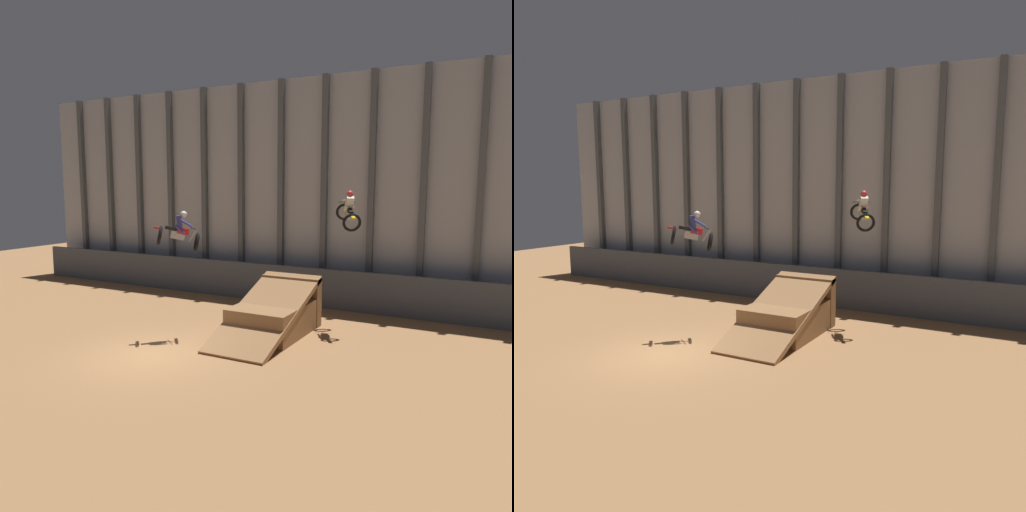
% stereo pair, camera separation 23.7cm
% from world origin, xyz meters
% --- Properties ---
extents(ground_plane, '(60.00, 60.00, 0.00)m').
position_xyz_m(ground_plane, '(0.00, 0.00, 0.00)').
color(ground_plane, '#996B42').
extents(arena_back_wall, '(32.00, 0.40, 11.05)m').
position_xyz_m(arena_back_wall, '(0.00, 10.55, 5.52)').
color(arena_back_wall, '#A3A8B2').
rests_on(arena_back_wall, ground_plane).
extents(lower_barrier, '(31.36, 0.20, 1.89)m').
position_xyz_m(lower_barrier, '(0.00, 9.19, 0.95)').
color(lower_barrier, '#474C56').
rests_on(lower_barrier, ground_plane).
extents(dirt_ramp, '(2.54, 5.38, 2.21)m').
position_xyz_m(dirt_ramp, '(2.60, 4.50, 0.74)').
color(dirt_ramp, olive).
rests_on(dirt_ramp, ground_plane).
extents(rider_bike_left_air, '(1.71, 1.61, 1.58)m').
position_xyz_m(rider_bike_left_air, '(-0.39, 2.27, 4.04)').
color(rider_bike_left_air, black).
extents(rider_bike_right_air, '(1.45, 1.81, 1.61)m').
position_xyz_m(rider_bike_right_air, '(4.92, 6.27, 4.78)').
color(rider_bike_right_air, black).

